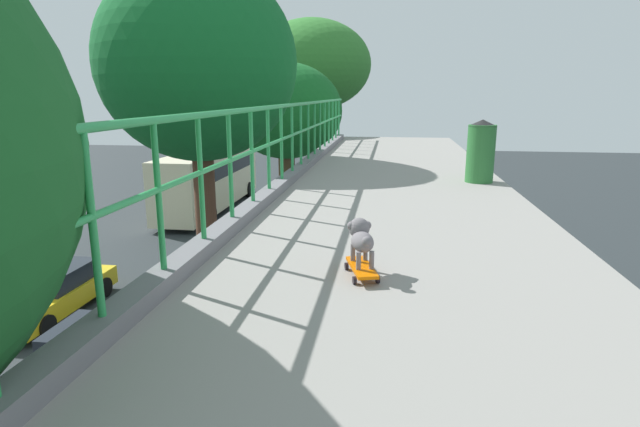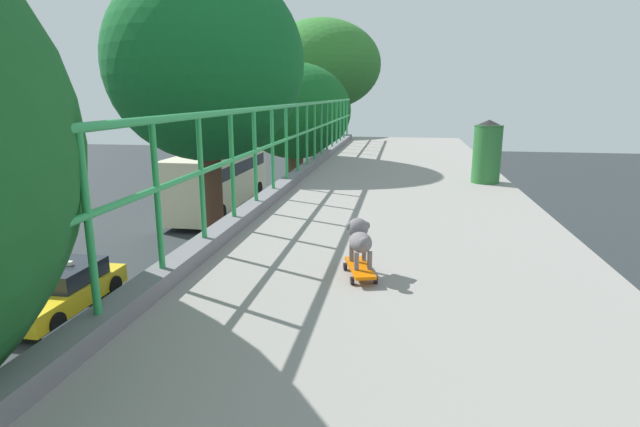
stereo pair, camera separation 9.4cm
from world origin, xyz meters
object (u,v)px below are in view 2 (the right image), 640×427
at_px(toy_skateboard, 360,268).
at_px(city_bus, 220,176).
at_px(car_black_seventh, 213,264).
at_px(small_dog, 360,237).
at_px(car_silver_fifth, 107,352).
at_px(litter_bin, 487,151).
at_px(car_yellow_cab_sixth, 65,290).

bearing_deg(toy_skateboard, city_bus, 112.91).
relative_size(car_black_seventh, small_dog, 11.39).
distance_m(car_silver_fifth, litter_bin, 9.50).
height_order(city_bus, small_dog, small_dog).
height_order(toy_skateboard, litter_bin, litter_bin).
height_order(city_bus, toy_skateboard, toy_skateboard).
distance_m(car_silver_fifth, small_dog, 10.01).
relative_size(car_silver_fifth, car_yellow_cab_sixth, 0.87).
xyz_separation_m(car_black_seventh, city_bus, (-3.82, 11.17, 1.30)).
bearing_deg(small_dog, litter_bin, 70.30).
bearing_deg(car_yellow_cab_sixth, toy_skateboard, -44.03).
bearing_deg(car_yellow_cab_sixth, car_black_seventh, 41.43).
height_order(car_silver_fifth, city_bus, city_bus).
distance_m(car_yellow_cab_sixth, car_black_seventh, 4.80).
bearing_deg(car_yellow_cab_sixth, small_dog, -43.86).
bearing_deg(car_black_seventh, small_dog, -63.66).
bearing_deg(car_silver_fifth, city_bus, 101.97).
bearing_deg(toy_skateboard, car_black_seventh, 116.26).
relative_size(car_silver_fifth, car_black_seventh, 0.86).
relative_size(city_bus, small_dog, 28.14).
bearing_deg(car_silver_fifth, small_dog, -43.88).
bearing_deg(toy_skateboard, litter_bin, 70.71).
bearing_deg(car_black_seventh, city_bus, 108.89).
bearing_deg(small_dog, car_yellow_cab_sixth, 136.14).
height_order(car_yellow_cab_sixth, city_bus, city_bus).
height_order(toy_skateboard, small_dog, small_dog).
relative_size(car_black_seventh, city_bus, 0.40).
height_order(car_black_seventh, city_bus, city_bus).
relative_size(toy_skateboard, litter_bin, 0.52).
bearing_deg(litter_bin, toy_skateboard, -109.29).
distance_m(city_bus, litter_bin, 23.02).
xyz_separation_m(car_silver_fifth, car_black_seventh, (0.06, 6.57, -0.07)).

